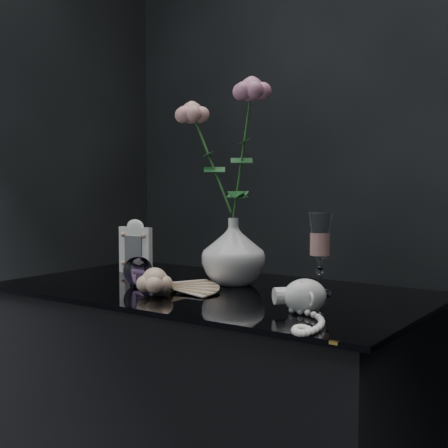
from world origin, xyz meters
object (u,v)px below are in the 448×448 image
Objects in this scene: vase at (233,251)px; paperweight at (138,271)px; pearl_jar at (305,295)px; picture_frame at (135,246)px; loose_rose at (155,281)px; wine_glass at (320,253)px.

vase is 2.30× the size of paperweight.
vase is 0.67× the size of pearl_jar.
picture_frame reaches higher than paperweight.
vase is at bearing -2.63° from picture_frame.
wine_glass is at bearing 17.92° from loose_rose.
picture_frame is at bearing 120.74° from loose_rose.
paperweight is (-0.43, -0.17, -0.06)m from wine_glass.
paperweight is (0.15, -0.15, -0.04)m from picture_frame.
wine_glass reaches higher than vase.
vase is 0.24m from loose_rose.
wine_glass is 0.46m from paperweight.
pearl_jar is at bearing -16.13° from loose_rose.
wine_glass reaches higher than loose_rose.
paperweight is 0.14m from loose_rose.
pearl_jar is at bearing -32.82° from vase.
paperweight is 0.40× the size of loose_rose.
vase is 0.24m from wine_glass.
picture_frame is at bearing -178.59° from wine_glass.
paperweight reaches higher than loose_rose.
picture_frame is 2.09× the size of paperweight.
picture_frame is 0.68m from pearl_jar.
wine_glass is at bearing 3.09° from vase.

